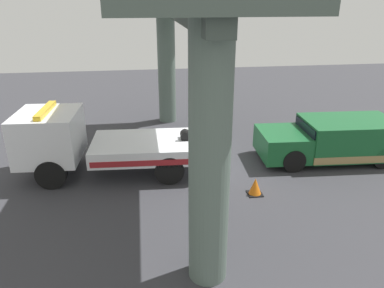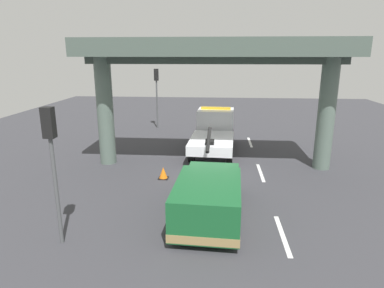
% 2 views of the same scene
% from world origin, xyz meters
% --- Properties ---
extents(ground_plane, '(60.00, 40.00, 0.10)m').
position_xyz_m(ground_plane, '(0.00, 0.00, -0.05)').
color(ground_plane, '#38383D').
extents(lane_stripe_west, '(2.60, 0.16, 0.01)m').
position_xyz_m(lane_stripe_west, '(-6.00, -2.47, 0.00)').
color(lane_stripe_west, silver).
rests_on(lane_stripe_west, ground).
extents(lane_stripe_mid, '(2.60, 0.16, 0.01)m').
position_xyz_m(lane_stripe_mid, '(0.00, -2.47, 0.00)').
color(lane_stripe_mid, silver).
rests_on(lane_stripe_mid, ground).
extents(lane_stripe_east, '(2.60, 0.16, 0.01)m').
position_xyz_m(lane_stripe_east, '(6.00, -2.47, 0.00)').
color(lane_stripe_east, silver).
rests_on(lane_stripe_east, ground).
extents(tow_truck_white, '(7.31, 2.70, 2.46)m').
position_xyz_m(tow_truck_white, '(4.12, -0.04, 1.20)').
color(tow_truck_white, white).
rests_on(tow_truck_white, ground).
extents(towed_van_green, '(5.30, 2.45, 1.58)m').
position_xyz_m(towed_van_green, '(-4.96, 0.00, 0.78)').
color(towed_van_green, '#195B2D').
rests_on(towed_van_green, ground).
extents(overpass_structure, '(3.60, 13.41, 6.51)m').
position_xyz_m(overpass_structure, '(0.99, 0.00, 5.53)').
color(overpass_structure, '#596B60').
rests_on(overpass_structure, ground).
extents(traffic_cone_orange, '(0.47, 0.47, 0.56)m').
position_xyz_m(traffic_cone_orange, '(-1.18, 2.30, 0.26)').
color(traffic_cone_orange, orange).
rests_on(traffic_cone_orange, ground).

